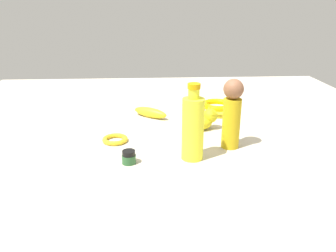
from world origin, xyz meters
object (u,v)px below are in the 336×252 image
Objects in this scene: banana at (150,113)px; person_figure_adult at (232,113)px; bottle_tall at (193,127)px; bangle at (115,139)px; cat_figurine at (204,120)px; nail_polish_jar at (129,157)px; bowl at (217,107)px.

person_figure_adult is (-0.27, 0.33, 0.10)m from banana.
bangle is at bearing -30.04° from bottle_tall.
banana is 0.68× the size of bottle_tall.
bangle is 0.35m from cat_figurine.
banana is 0.26m from cat_figurine.
nail_polish_jar is 0.48× the size of bangle.
banana is 0.30m from bowl.
bottle_tall is (0.08, 0.25, 0.07)m from cat_figurine.
banana is at bearing -116.26° from bangle.
person_figure_adult is at bearing 86.11° from bowl.
nail_polish_jar is at bearing 45.08° from cat_figurine.
bottle_tall is at bearing 69.09° from bowl.
person_figure_adult is (-0.06, 0.17, 0.09)m from cat_figurine.
banana is at bearing -99.07° from nail_polish_jar.
nail_polish_jar is at bearing -62.80° from banana.
person_figure_adult is at bearing 170.33° from bangle.
bowl reaches higher than banana.
bottle_tall is (-0.20, -0.02, 0.09)m from nail_polish_jar.
bottle_tall reaches higher than banana.
bottle_tall is (-0.26, 0.15, 0.10)m from bangle.
cat_figurine is (-0.33, -0.10, 0.03)m from bangle.
cat_figurine is 0.53× the size of bottle_tall.
bottle_tall is at bearing -173.21° from nail_polish_jar.
cat_figurine is (-0.21, 0.15, 0.02)m from banana.
banana is 0.44m from bottle_tall.
banana is at bearing -50.32° from person_figure_adult.
cat_figurine is 0.20m from bowl.
bottle_tall reaches higher than person_figure_adult.
cat_figurine is 0.54× the size of person_figure_adult.
bangle is at bearing -9.67° from person_figure_adult.
person_figure_adult is at bearing -149.91° from bottle_tall.
nail_polish_jar is at bearing 108.74° from bangle.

